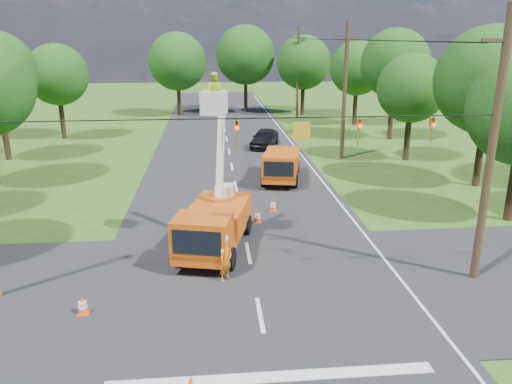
{
  "coord_description": "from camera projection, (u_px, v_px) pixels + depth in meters",
  "views": [
    {
      "loc": [
        -1.5,
        -14.56,
        8.9
      ],
      "look_at": [
        0.38,
        5.56,
        2.6
      ],
      "focal_mm": 35.0,
      "sensor_mm": 36.0,
      "label": 1
    }
  ],
  "objects": [
    {
      "name": "traffic_cone_1",
      "position": [
        257.0,
        216.0,
        24.84
      ],
      "size": [
        0.38,
        0.38,
        0.71
      ],
      "color": "#FF4E0D",
      "rests_on": "ground"
    },
    {
      "name": "pole_right_mid",
      "position": [
        345.0,
        91.0,
        36.77
      ],
      "size": [
        1.8,
        0.3,
        10.0
      ],
      "color": "#4C3823",
      "rests_on": "ground"
    },
    {
      "name": "pole_right_near",
      "position": [
        492.0,
        148.0,
        17.76
      ],
      "size": [
        1.8,
        0.3,
        10.0
      ],
      "color": "#4C3823",
      "rests_on": "ground"
    },
    {
      "name": "edge_line",
      "position": [
        309.0,
        165.0,
        36.13
      ],
      "size": [
        0.12,
        90.0,
        0.02
      ],
      "primitive_type": "cube",
      "color": "silver",
      "rests_on": "ground"
    },
    {
      "name": "tree_right_b",
      "position": [
        489.0,
        81.0,
        29.35
      ],
      "size": [
        6.4,
        6.4,
        9.65
      ],
      "color": "#382616",
      "rests_on": "ground"
    },
    {
      "name": "road_main",
      "position": [
        232.0,
        167.0,
        35.63
      ],
      "size": [
        12.0,
        100.0,
        0.06
      ],
      "primitive_type": "cube",
      "color": "black",
      "rests_on": "ground"
    },
    {
      "name": "tree_right_c",
      "position": [
        412.0,
        88.0,
        36.17
      ],
      "size": [
        5.0,
        5.0,
        7.83
      ],
      "color": "#382616",
      "rests_on": "ground"
    },
    {
      "name": "traffic_cone_2",
      "position": [
        273.0,
        205.0,
        26.5
      ],
      "size": [
        0.38,
        0.38,
        0.71
      ],
      "color": "#FF4E0D",
      "rests_on": "ground"
    },
    {
      "name": "distant_car",
      "position": [
        265.0,
        138.0,
        41.82
      ],
      "size": [
        3.18,
        4.9,
        1.55
      ],
      "primitive_type": "imported",
      "rotation": [
        0.0,
        0.0,
        -0.32
      ],
      "color": "black",
      "rests_on": "ground"
    },
    {
      "name": "traffic_cone_3",
      "position": [
        82.0,
        305.0,
        16.61
      ],
      "size": [
        0.38,
        0.38,
        0.71
      ],
      "color": "#FF4E0D",
      "rests_on": "ground"
    },
    {
      "name": "tree_far_b",
      "position": [
        246.0,
        55.0,
        59.54
      ],
      "size": [
        7.0,
        7.0,
        10.32
      ],
      "color": "#382616",
      "rests_on": "ground"
    },
    {
      "name": "tree_far_c",
      "position": [
        304.0,
        62.0,
        57.48
      ],
      "size": [
        6.2,
        6.2,
        9.18
      ],
      "color": "#382616",
      "rests_on": "ground"
    },
    {
      "name": "bucket_truck",
      "position": [
        214.0,
        216.0,
        21.29
      ],
      "size": [
        3.59,
        6.34,
        7.56
      ],
      "rotation": [
        0.0,
        0.0,
        -0.25
      ],
      "color": "#CC650E",
      "rests_on": "ground"
    },
    {
      "name": "tree_right_e",
      "position": [
        357.0,
        68.0,
        51.29
      ],
      "size": [
        5.6,
        5.6,
        8.63
      ],
      "color": "#382616",
      "rests_on": "ground"
    },
    {
      "name": "traffic_cone_6",
      "position": [
        283.0,
        176.0,
        31.92
      ],
      "size": [
        0.38,
        0.38,
        0.71
      ],
      "color": "#FF4E0D",
      "rests_on": "ground"
    },
    {
      "name": "pole_right_far",
      "position": [
        298.0,
        72.0,
        55.78
      ],
      "size": [
        1.8,
        0.3,
        10.0
      ],
      "color": "#4C3823",
      "rests_on": "ground"
    },
    {
      "name": "tree_left_f",
      "position": [
        57.0,
        75.0,
        44.03
      ],
      "size": [
        5.4,
        5.4,
        8.4
      ],
      "color": "#382616",
      "rests_on": "ground"
    },
    {
      "name": "ground_worker",
      "position": [
        225.0,
        260.0,
        18.81
      ],
      "size": [
        0.72,
        0.74,
        1.71
      ],
      "primitive_type": "imported",
      "rotation": [
        0.0,
        0.0,
        0.85
      ],
      "color": "orange",
      "rests_on": "ground"
    },
    {
      "name": "tree_far_a",
      "position": [
        177.0,
        62.0,
        57.11
      ],
      "size": [
        6.6,
        6.6,
        9.5
      ],
      "color": "#382616",
      "rests_on": "ground"
    },
    {
      "name": "signal_span",
      "position": [
        320.0,
        130.0,
        16.96
      ],
      "size": [
        18.0,
        0.29,
        1.07
      ],
      "color": "black",
      "rests_on": "ground"
    },
    {
      "name": "stop_bar",
      "position": [
        272.0,
        379.0,
        13.58
      ],
      "size": [
        9.0,
        0.45,
        0.02
      ],
      "primitive_type": "cube",
      "color": "silver",
      "rests_on": "ground"
    },
    {
      "name": "tree_right_d",
      "position": [
        395.0,
        63.0,
        43.51
      ],
      "size": [
        6.0,
        6.0,
        9.7
      ],
      "color": "#382616",
      "rests_on": "ground"
    },
    {
      "name": "second_truck",
      "position": [
        281.0,
        164.0,
        31.94
      ],
      "size": [
        3.12,
        5.87,
        2.09
      ],
      "rotation": [
        0.0,
        0.0,
        -0.2
      ],
      "color": "#CC650E",
      "rests_on": "ground"
    },
    {
      "name": "road_cross",
      "position": [
        255.0,
        287.0,
        18.52
      ],
      "size": [
        56.0,
        10.0,
        0.07
      ],
      "primitive_type": "cube",
      "color": "black",
      "rests_on": "ground"
    },
    {
      "name": "ground",
      "position": [
        232.0,
        167.0,
        35.63
      ],
      "size": [
        140.0,
        140.0,
        0.0
      ],
      "primitive_type": "plane",
      "color": "#2F5519",
      "rests_on": "ground"
    }
  ]
}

